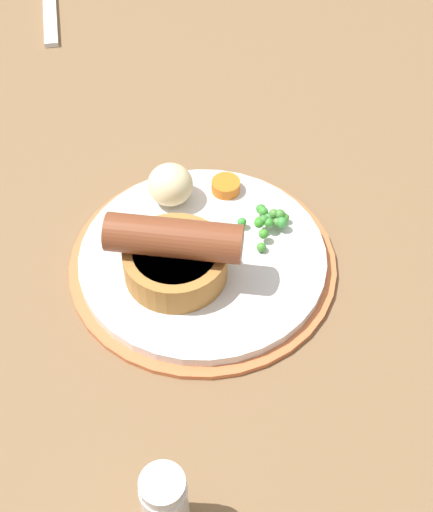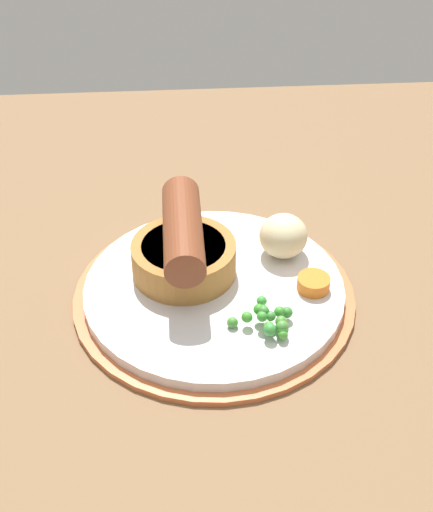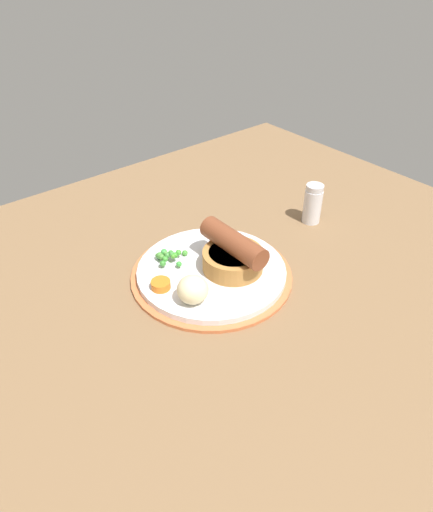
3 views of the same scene
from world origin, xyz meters
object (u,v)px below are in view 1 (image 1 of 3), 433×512
fork (50,5)px  salt_shaker (165,504)px  dinner_plate (200,260)px  potato_chunk_0 (170,185)px  carrot_slice_1 (226,186)px  sausage_pudding (175,254)px  pea_pile (269,221)px

fork → salt_shaker: size_ratio=2.64×
dinner_plate → potato_chunk_0: 7.62cm
carrot_slice_1 → salt_shaker: 30.56cm
sausage_pudding → fork: sausage_pudding is taller
sausage_pudding → carrot_slice_1: sausage_pudding is taller
sausage_pudding → potato_chunk_0: bearing=-77.3°
dinner_plate → sausage_pudding: bearing=-34.8°
potato_chunk_0 → salt_shaker: size_ratio=0.60×
sausage_pudding → salt_shaker: bearing=98.0°
potato_chunk_0 → salt_shaker: bearing=9.5°
dinner_plate → potato_chunk_0: (-6.16, -3.58, 2.71)cm
dinner_plate → salt_shaker: bearing=3.1°
fork → salt_shaker: salt_shaker is taller
sausage_pudding → carrot_slice_1: (-10.35, 2.87, -1.91)cm
dinner_plate → salt_shaker: salt_shaker is taller
dinner_plate → potato_chunk_0: size_ratio=5.62×
potato_chunk_0 → fork: potato_chunk_0 is taller
salt_shaker → fork: bearing=-157.0°
sausage_pudding → pea_pile: sausage_pudding is taller
pea_pile → carrot_slice_1: bearing=-133.7°
fork → pea_pile: bearing=23.3°
sausage_pudding → salt_shaker: sausage_pudding is taller
sausage_pudding → potato_chunk_0: (-8.52, -1.93, -0.59)cm
salt_shaker → potato_chunk_0: bearing=-170.5°
potato_chunk_0 → carrot_slice_1: (-1.83, 4.81, -1.31)cm
dinner_plate → salt_shaker: 22.75cm
dinner_plate → sausage_pudding: (2.37, -1.65, 3.30)cm
sausage_pudding → fork: size_ratio=0.61×
carrot_slice_1 → potato_chunk_0: bearing=-69.2°
pea_pile → salt_shaker: salt_shaker is taller
sausage_pudding → carrot_slice_1: size_ratio=4.11×
pea_pile → sausage_pudding: bearing=-49.7°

